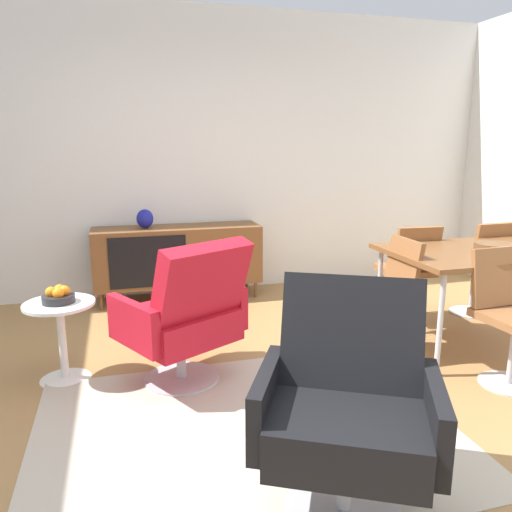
% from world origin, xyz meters
% --- Properties ---
extents(ground_plane, '(8.32, 8.32, 0.00)m').
position_xyz_m(ground_plane, '(0.00, 0.00, 0.00)').
color(ground_plane, '#9E7242').
extents(wall_back, '(6.80, 0.12, 2.80)m').
position_xyz_m(wall_back, '(0.00, 2.60, 1.40)').
color(wall_back, silver).
rests_on(wall_back, ground_plane).
extents(sideboard, '(1.60, 0.45, 0.72)m').
position_xyz_m(sideboard, '(-0.26, 2.30, 0.44)').
color(sideboard, brown).
rests_on(sideboard, ground_plane).
extents(vase_cobalt, '(0.16, 0.16, 0.18)m').
position_xyz_m(vase_cobalt, '(-0.56, 2.30, 0.81)').
color(vase_cobalt, navy).
rests_on(vase_cobalt, sideboard).
extents(dining_table, '(1.60, 0.90, 0.74)m').
position_xyz_m(dining_table, '(1.88, 0.52, 0.70)').
color(dining_table, brown).
rests_on(dining_table, ground_plane).
extents(wooden_bowl_on_table, '(0.26, 0.26, 0.06)m').
position_xyz_m(wooden_bowl_on_table, '(1.79, 0.46, 0.77)').
color(wooden_bowl_on_table, brown).
rests_on(wooden_bowl_on_table, dining_table).
extents(dining_chair_back_left, '(0.42, 0.45, 0.86)m').
position_xyz_m(dining_chair_back_left, '(1.53, 1.08, 0.47)').
color(dining_chair_back_left, brown).
rests_on(dining_chair_back_left, ground_plane).
extents(dining_chair_front_left, '(0.43, 0.45, 0.86)m').
position_xyz_m(dining_chair_front_left, '(1.53, -0.04, 0.47)').
color(dining_chair_front_left, brown).
rests_on(dining_chair_front_left, ground_plane).
extents(dining_chair_back_right, '(0.42, 0.45, 0.86)m').
position_xyz_m(dining_chair_back_right, '(2.23, 1.08, 0.47)').
color(dining_chair_back_right, brown).
rests_on(dining_chair_back_right, ground_plane).
extents(dining_chair_near_window, '(0.43, 0.40, 0.86)m').
position_xyz_m(dining_chair_near_window, '(0.99, 0.52, 0.47)').
color(dining_chair_near_window, brown).
rests_on(dining_chair_near_window, ground_plane).
extents(lounge_chair_red, '(0.88, 0.86, 0.95)m').
position_xyz_m(lounge_chair_red, '(-0.43, 0.48, 0.47)').
color(lounge_chair_red, red).
rests_on(lounge_chair_red, ground_plane).
extents(armchair_black_shell, '(0.87, 0.86, 0.95)m').
position_xyz_m(armchair_black_shell, '(0.07, -0.76, 0.47)').
color(armchair_black_shell, black).
rests_on(armchair_black_shell, ground_plane).
extents(side_table_round, '(0.44, 0.44, 0.52)m').
position_xyz_m(side_table_round, '(-1.19, 0.75, 0.32)').
color(side_table_round, white).
rests_on(side_table_round, ground_plane).
extents(fruit_bowl, '(0.20, 0.20, 0.11)m').
position_xyz_m(fruit_bowl, '(-1.19, 0.75, 0.56)').
color(fruit_bowl, '#262628').
rests_on(fruit_bowl, side_table_round).
extents(area_rug, '(2.20, 1.70, 0.01)m').
position_xyz_m(area_rug, '(-0.21, -0.14, 0.00)').
color(area_rug, '#B7AD99').
rests_on(area_rug, ground_plane).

